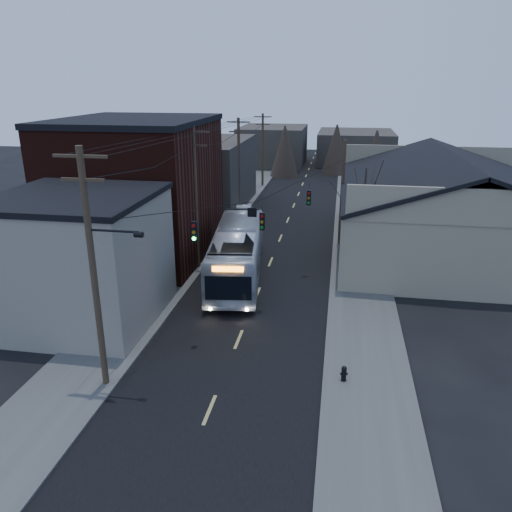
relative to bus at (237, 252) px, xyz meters
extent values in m
plane|color=black|center=(1.83, -16.67, -1.80)|extent=(160.00, 160.00, 0.00)
cube|color=black|center=(1.83, 13.33, -1.79)|extent=(9.00, 110.00, 0.02)
cube|color=#474744|center=(-4.67, 13.33, -1.74)|extent=(4.00, 110.00, 0.12)
cube|color=#474744|center=(8.33, 13.33, -1.74)|extent=(4.00, 110.00, 0.12)
cube|color=gray|center=(-7.17, -7.67, 1.70)|extent=(8.00, 8.00, 7.00)
cube|color=black|center=(-8.17, 3.33, 3.20)|extent=(10.00, 12.00, 10.00)
cube|color=#36312B|center=(-7.67, 19.33, 1.70)|extent=(9.00, 14.00, 7.00)
cube|color=gray|center=(14.83, 8.33, 0.70)|extent=(16.00, 20.00, 5.00)
cube|color=black|center=(10.83, 8.33, 4.50)|extent=(8.16, 20.60, 2.86)
cube|color=black|center=(18.83, 8.33, 4.50)|extent=(8.16, 20.60, 2.86)
cube|color=#36312B|center=(-4.17, 48.33, 1.20)|extent=(10.00, 12.00, 6.00)
cube|color=#36312B|center=(8.83, 53.33, 0.70)|extent=(12.00, 14.00, 5.00)
cone|color=black|center=(8.33, 3.33, 1.80)|extent=(0.40, 0.40, 7.20)
cylinder|color=#382B1E|center=(-3.17, -13.67, 3.45)|extent=(0.28, 0.28, 10.50)
cube|color=#382B1E|center=(-3.17, -13.67, 8.30)|extent=(2.20, 0.12, 0.12)
cylinder|color=#382B1E|center=(-3.17, 1.33, 3.20)|extent=(0.28, 0.28, 10.00)
cube|color=#382B1E|center=(-3.17, 1.33, 7.80)|extent=(2.20, 0.12, 0.12)
cylinder|color=#382B1E|center=(-3.17, 16.33, 2.95)|extent=(0.28, 0.28, 9.50)
cube|color=#382B1E|center=(-3.17, 16.33, 7.30)|extent=(2.20, 0.12, 0.12)
cylinder|color=#382B1E|center=(-3.17, 31.33, 2.70)|extent=(0.28, 0.28, 9.00)
cube|color=#382B1E|center=(-3.17, 31.33, 6.80)|extent=(2.20, 0.12, 0.12)
cylinder|color=#382B1E|center=(6.83, 8.33, 2.45)|extent=(0.28, 0.28, 8.50)
cube|color=black|center=(-0.17, -9.17, 4.15)|extent=(0.28, 0.20, 1.00)
cube|color=black|center=(2.43, -4.67, 3.55)|extent=(0.28, 0.20, 1.00)
cube|color=black|center=(4.63, 1.33, 3.65)|extent=(0.28, 0.20, 1.00)
imported|color=#B6BAC3|center=(0.00, 0.00, 0.00)|extent=(4.60, 13.23, 3.61)
imported|color=#B6BABF|center=(-2.47, 14.96, -1.14)|extent=(1.82, 4.18, 1.34)
cylinder|color=black|center=(7.25, -11.74, -1.40)|extent=(0.23, 0.23, 0.57)
sphere|color=black|center=(7.25, -11.74, -1.09)|extent=(0.25, 0.25, 0.25)
cylinder|color=black|center=(7.25, -11.74, -1.35)|extent=(0.35, 0.17, 0.11)
camera|label=1|loc=(6.59, -31.34, 11.00)|focal=35.00mm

